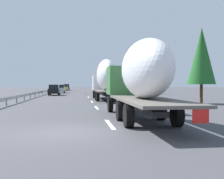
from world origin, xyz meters
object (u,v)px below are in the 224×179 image
truck_trailing (140,76)px  car_yellow_coupe (64,88)px  road_sign (112,83)px  truck_lead (105,78)px  car_black_suv (54,90)px  car_silver_hatch (61,89)px  car_blue_sedan (67,87)px

truck_trailing → car_yellow_coupe: 69.55m
car_yellow_coupe → road_sign: 32.81m
truck_lead → truck_trailing: 18.89m
truck_lead → car_black_suv: 17.06m
truck_lead → car_silver_hatch: (28.49, 7.14, -1.74)m
truck_lead → road_sign: size_ratio=4.45×
truck_trailing → car_yellow_coupe: truck_trailing is taller
car_blue_sedan → car_silver_hatch: bearing=179.8°
car_blue_sedan → truck_lead: bearing=-173.2°
truck_lead → car_blue_sedan: truck_lead is taller
road_sign → car_black_suv: bearing=110.5°
car_yellow_coupe → car_blue_sedan: bearing=-2.3°
car_silver_hatch → car_blue_sedan: size_ratio=0.96×
truck_trailing → truck_lead: bearing=0.0°
truck_trailing → car_black_suv: 34.98m
truck_lead → car_yellow_coupe: bearing=8.4°
car_blue_sedan → car_black_suv: (-43.56, 0.35, -0.05)m
car_silver_hatch → truck_trailing: bearing=-171.4°
truck_lead → road_sign: truck_lead is taller
car_yellow_coupe → car_silver_hatch: bearing=-179.3°
truck_lead → car_yellow_coupe: truck_lead is taller
truck_trailing → car_black_suv: bearing=12.2°
car_black_suv → truck_lead: bearing=-154.2°
car_silver_hatch → car_yellow_coupe: car_yellow_coupe is taller
truck_trailing → road_sign: truck_trailing is taller
car_silver_hatch → road_sign: bearing=-132.2°
truck_lead → car_silver_hatch: 29.42m
car_blue_sedan → truck_trailing: bearing=-174.8°
truck_lead → truck_trailing: truck_lead is taller
car_yellow_coupe → road_sign: road_sign is taller
car_blue_sedan → road_sign: bearing=-165.6°
truck_lead → car_silver_hatch: bearing=14.1°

